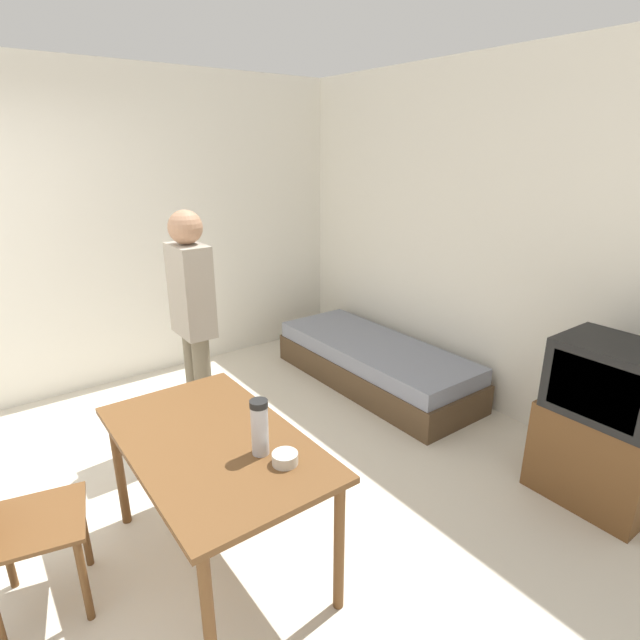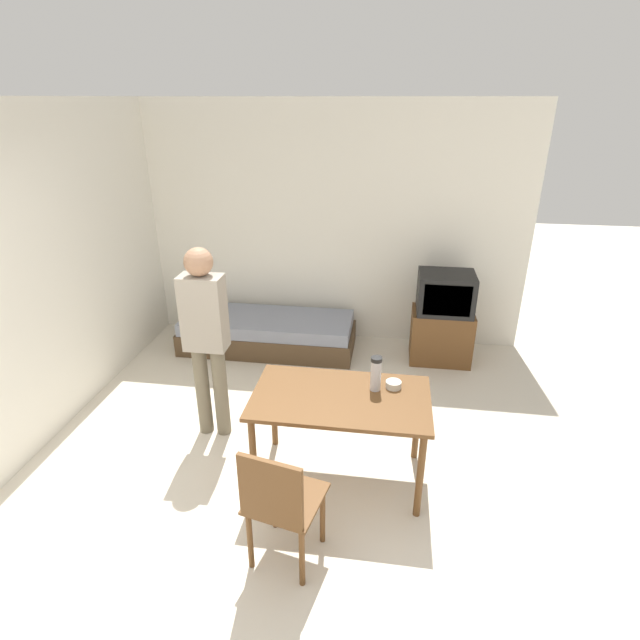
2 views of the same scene
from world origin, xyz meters
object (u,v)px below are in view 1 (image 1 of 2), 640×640
daybed (374,363)px  dining_table (213,454)px  thermos_flask (260,425)px  mate_bowl (285,458)px  person_standing (193,313)px  tv (602,425)px  wooden_chair (7,519)px

daybed → dining_table: bearing=-62.5°
thermos_flask → mate_bowl: thermos_flask is taller
daybed → dining_table: size_ratio=1.54×
person_standing → mate_bowl: person_standing is taller
tv → wooden_chair: 3.11m
person_standing → mate_bowl: size_ratio=14.45×
daybed → thermos_flask: 2.41m
tv → person_standing: size_ratio=0.61×
mate_bowl → tv: bearing=74.4°
wooden_chair → thermos_flask: size_ratio=3.38×
daybed → wooden_chair: wooden_chair is taller
person_standing → mate_bowl: (1.51, -0.24, -0.22)m
tv → wooden_chair: (-1.16, -2.89, 0.01)m
wooden_chair → thermos_flask: bearing=62.8°
tv → person_standing: person_standing is taller
daybed → dining_table: (1.06, -2.04, 0.45)m
tv → thermos_flask: (-0.65, -1.91, 0.37)m
daybed → thermos_flask: thermos_flask is taller
person_standing → mate_bowl: 1.55m
dining_table → mate_bowl: mate_bowl is taller
daybed → wooden_chair: size_ratio=2.21×
dining_table → person_standing: size_ratio=0.77×
wooden_chair → mate_bowl: wooden_chair is taller
dining_table → tv: bearing=66.3°
dining_table → thermos_flask: (0.24, 0.13, 0.23)m
thermos_flask → dining_table: bearing=-152.0°
wooden_chair → mate_bowl: (0.64, 1.03, 0.24)m
wooden_chair → dining_table: bearing=72.7°
dining_table → thermos_flask: 0.36m
tv → dining_table: (-0.89, -2.03, 0.14)m
dining_table → person_standing: person_standing is taller
person_standing → mate_bowl: bearing=-8.8°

